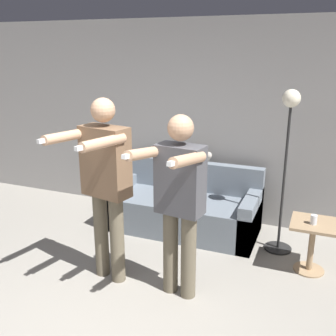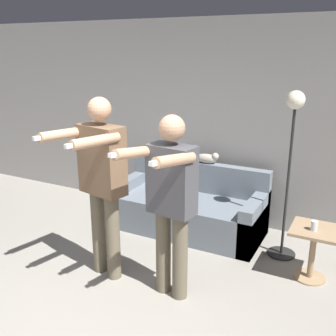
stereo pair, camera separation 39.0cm
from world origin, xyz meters
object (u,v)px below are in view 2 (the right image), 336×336
Objects in this scene: floor_lamp at (291,144)px; person_right at (170,196)px; person_left at (101,176)px; side_table at (313,243)px; cat at (207,158)px; cup at (314,226)px; couch at (189,209)px.

person_right is at bearing -121.86° from floor_lamp.
person_right is at bearing 11.62° from person_left.
person_right is at bearing -141.69° from side_table.
cat reaches higher than side_table.
floor_lamp is at bearing 135.62° from side_table.
floor_lamp is (1.09, -0.41, 0.40)m from cat.
floor_lamp is at bearing 65.66° from person_right.
cup is (1.86, 0.84, -0.46)m from person_left.
cat is 1.68m from cup.
cup is (1.55, -0.50, 0.32)m from couch.
couch reaches higher than side_table.
cat is at bearing 87.44° from person_left.
cat is at bearing 152.29° from side_table.
person_left is 0.75m from person_right.
side_table is 5.64× the size of cup.
cup is (1.44, -0.81, -0.29)m from cat.
cat reaches higher than couch.
floor_lamp reaches higher than couch.
couch is 1.63m from side_table.
cat is 0.71× the size of side_table.
person_left is 18.63× the size of cup.
person_left reaches higher than cat.
side_table is (1.13, 0.89, -0.60)m from person_right.
floor_lamp is at bearing 51.08° from person_left.
floor_lamp is (1.20, -0.11, 1.01)m from couch.
floor_lamp is at bearing -20.65° from cat.
side_table is at bearing -16.27° from couch.
person_right is at bearing -72.30° from couch.
couch is 1.57m from floor_lamp.
couch reaches higher than cup.
couch is 3.42× the size of side_table.
floor_lamp reaches higher than cat.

